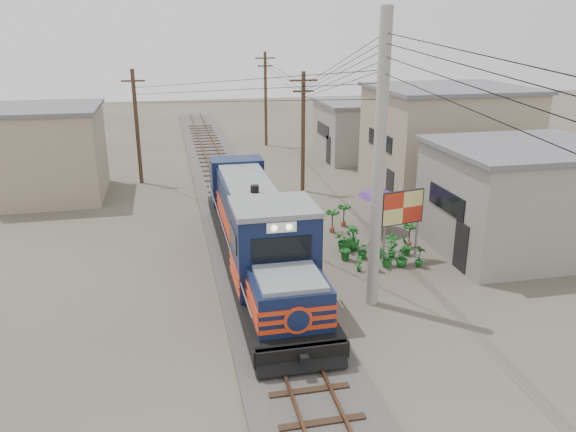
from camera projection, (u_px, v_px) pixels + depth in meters
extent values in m
plane|color=#473F35|center=(273.00, 306.00, 19.82)|extent=(120.00, 120.00, 0.00)
cube|color=#595651|center=(237.00, 216.00, 29.05)|extent=(3.60, 70.00, 0.16)
cube|color=#51331E|center=(226.00, 213.00, 28.89)|extent=(0.08, 70.00, 0.12)
cube|color=#51331E|center=(247.00, 212.00, 29.10)|extent=(0.08, 70.00, 0.12)
cube|color=black|center=(258.00, 253.00, 22.51)|extent=(2.74, 15.11, 0.52)
cube|color=black|center=(282.00, 316.00, 18.23)|extent=(2.08, 3.02, 0.61)
cube|color=black|center=(242.00, 222.00, 26.97)|extent=(2.08, 3.02, 0.61)
cube|color=#0F1939|center=(289.00, 302.00, 16.84)|extent=(2.25, 2.27, 1.42)
cube|color=#0F1939|center=(274.00, 249.00, 18.78)|extent=(2.68, 2.46, 2.93)
cube|color=slate|center=(274.00, 206.00, 18.29)|extent=(2.74, 2.58, 0.17)
cube|color=black|center=(282.00, 249.00, 17.47)|extent=(1.92, 0.06, 0.76)
cube|color=white|center=(282.00, 227.00, 17.23)|extent=(0.94, 0.06, 0.33)
cube|color=#0F1939|center=(249.00, 208.00, 24.32)|extent=(2.14, 9.26, 2.17)
cube|color=slate|center=(248.00, 183.00, 23.95)|extent=(1.92, 9.26, 0.17)
cube|color=red|center=(258.00, 241.00, 22.34)|extent=(2.78, 15.11, 0.13)
cube|color=red|center=(258.00, 235.00, 22.25)|extent=(2.78, 15.11, 0.13)
cube|color=red|center=(257.00, 228.00, 22.16)|extent=(2.78, 15.11, 0.13)
cylinder|color=#9E9B93|center=(379.00, 167.00, 18.46)|extent=(0.40, 0.40, 10.00)
cylinder|color=#4C3826|center=(303.00, 133.00, 32.57)|extent=(0.24, 0.24, 7.00)
cube|color=#4C3826|center=(304.00, 80.00, 31.60)|extent=(1.60, 0.10, 0.10)
cube|color=#4C3826|center=(303.00, 91.00, 31.80)|extent=(1.20, 0.10, 0.10)
cylinder|color=#4C3826|center=(266.00, 100.00, 45.50)|extent=(0.24, 0.24, 7.50)
cube|color=#4C3826|center=(265.00, 58.00, 44.46)|extent=(1.60, 0.10, 0.10)
cube|color=#4C3826|center=(265.00, 66.00, 44.65)|extent=(1.20, 0.10, 0.10)
cylinder|color=#4C3826|center=(137.00, 128.00, 34.35)|extent=(0.24, 0.24, 7.00)
cube|color=#4C3826|center=(133.00, 77.00, 33.39)|extent=(1.60, 0.10, 0.10)
cube|color=#4C3826|center=(134.00, 88.00, 33.58)|extent=(1.20, 0.10, 0.10)
cube|color=gray|center=(521.00, 201.00, 24.20)|extent=(7.00, 6.00, 4.50)
cube|color=slate|center=(528.00, 147.00, 23.45)|extent=(7.35, 6.30, 0.20)
cube|color=black|center=(446.00, 201.00, 23.42)|extent=(0.05, 3.00, 0.90)
cube|color=gray|center=(445.00, 143.00, 32.49)|extent=(8.00, 7.00, 6.00)
cube|color=slate|center=(450.00, 88.00, 31.50)|extent=(8.40, 7.35, 0.20)
cube|color=black|center=(380.00, 140.00, 31.58)|extent=(0.05, 3.50, 0.90)
cube|color=gray|center=(362.00, 131.00, 41.76)|extent=(6.00, 6.00, 4.00)
cube|color=slate|center=(363.00, 102.00, 41.09)|extent=(6.30, 6.30, 0.20)
cube|color=black|center=(323.00, 130.00, 41.09)|extent=(0.05, 3.00, 0.90)
cube|color=gray|center=(46.00, 154.00, 31.81)|extent=(6.00, 6.00, 5.00)
cube|color=slate|center=(40.00, 108.00, 30.97)|extent=(6.30, 6.30, 0.20)
cylinder|color=#99999E|center=(384.00, 238.00, 23.07)|extent=(0.10, 0.10, 2.25)
cylinder|color=#99999E|center=(417.00, 232.00, 23.70)|extent=(0.10, 0.10, 2.25)
cube|color=black|center=(402.00, 207.00, 23.00)|extent=(1.96, 0.52, 1.44)
cube|color=red|center=(403.00, 208.00, 22.97)|extent=(1.87, 0.46, 1.35)
cylinder|color=black|center=(376.00, 229.00, 27.20)|extent=(0.40, 0.40, 0.10)
cylinder|color=#99999E|center=(377.00, 210.00, 26.89)|extent=(0.05, 0.05, 2.02)
cone|color=#4C2878|center=(378.00, 191.00, 26.58)|extent=(2.10, 2.10, 0.51)
imported|color=black|center=(375.00, 215.00, 27.06)|extent=(0.58, 0.40, 1.51)
imported|color=#1B5E20|center=(359.00, 263.00, 22.54)|extent=(0.45, 0.40, 0.70)
imported|color=#1B5E20|center=(375.00, 261.00, 22.59)|extent=(0.57, 0.58, 0.82)
imported|color=#1B5E20|center=(388.00, 259.00, 22.92)|extent=(0.76, 0.82, 0.75)
imported|color=#1B5E20|center=(402.00, 257.00, 22.98)|extent=(0.62, 0.62, 0.87)
imported|color=#1B5E20|center=(420.00, 256.00, 22.92)|extent=(0.58, 0.62, 0.98)
imported|color=#1B5E20|center=(347.00, 249.00, 23.59)|extent=(0.65, 0.56, 1.02)
imported|color=#1B5E20|center=(363.00, 250.00, 23.81)|extent=(0.88, 0.86, 0.74)
imported|color=#1B5E20|center=(378.00, 247.00, 23.94)|extent=(0.65, 0.65, 0.89)
imported|color=#1B5E20|center=(392.00, 246.00, 23.82)|extent=(0.66, 0.53, 1.11)
imported|color=#1B5E20|center=(406.00, 246.00, 24.09)|extent=(0.59, 0.54, 0.87)
imported|color=#1B5E20|center=(344.00, 240.00, 24.60)|extent=(1.11, 1.16, 1.01)
imported|color=#1B5E20|center=(353.00, 238.00, 24.68)|extent=(0.87, 0.87, 1.10)
imported|color=#1B5E20|center=(371.00, 239.00, 24.87)|extent=(0.49, 0.54, 0.85)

